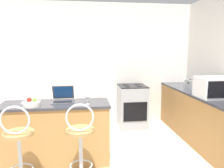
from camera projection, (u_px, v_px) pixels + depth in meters
wall_back at (87, 65)px, 4.71m from camera, size 12.00×0.06×2.60m
breakfast_bar at (57, 133)px, 3.13m from camera, size 1.51×0.54×0.88m
counter_right at (208, 121)px, 3.65m from camera, size 0.61×2.93×0.88m
bar_stool_near at (19, 150)px, 2.50m from camera, size 0.40×0.40×1.03m
bar_stool_far at (81, 147)px, 2.59m from camera, size 0.40×0.40×1.03m
laptop at (63, 98)px, 3.16m from camera, size 0.31×0.30×0.22m
microwave at (214, 87)px, 3.42m from camera, size 0.52×0.41×0.32m
toaster at (194, 85)px, 4.10m from camera, size 0.21×0.30×0.18m
stove_range at (132, 106)px, 4.63m from camera, size 0.56×0.59×0.89m
wine_glass_tall at (87, 96)px, 2.98m from camera, size 0.08×0.08×0.15m
fruit_bowl at (31, 103)px, 2.91m from camera, size 0.24×0.24×0.11m
mug_white at (186, 82)px, 4.77m from camera, size 0.11×0.09×0.09m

